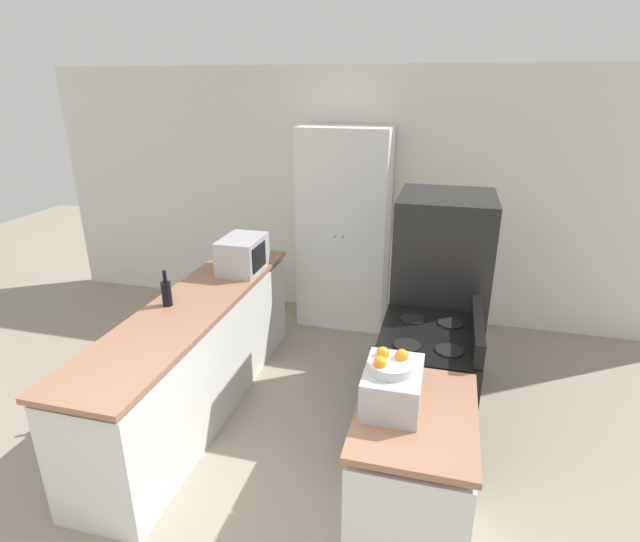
{
  "coord_description": "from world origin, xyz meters",
  "views": [
    {
      "loc": [
        0.92,
        -1.62,
        2.44
      ],
      "look_at": [
        0.0,
        1.92,
        1.05
      ],
      "focal_mm": 28.0,
      "sensor_mm": 36.0,
      "label": 1
    }
  ],
  "objects_px": {
    "toaster_oven": "(392,387)",
    "fruit_bowl": "(390,364)",
    "pantry_cabinet": "(344,229)",
    "refrigerator": "(439,296)",
    "microwave": "(243,254)",
    "wine_bottle": "(167,293)",
    "stove": "(425,392)"
  },
  "relations": [
    {
      "from": "pantry_cabinet",
      "to": "refrigerator",
      "type": "distance_m",
      "value": 1.46
    },
    {
      "from": "pantry_cabinet",
      "to": "fruit_bowl",
      "type": "distance_m",
      "value": 2.8
    },
    {
      "from": "microwave",
      "to": "wine_bottle",
      "type": "distance_m",
      "value": 0.86
    },
    {
      "from": "fruit_bowl",
      "to": "pantry_cabinet",
      "type": "bearing_deg",
      "value": 106.64
    },
    {
      "from": "stove",
      "to": "refrigerator",
      "type": "relative_size",
      "value": 0.64
    },
    {
      "from": "pantry_cabinet",
      "to": "toaster_oven",
      "type": "relative_size",
      "value": 5.29
    },
    {
      "from": "stove",
      "to": "refrigerator",
      "type": "distance_m",
      "value": 0.9
    },
    {
      "from": "wine_bottle",
      "to": "toaster_oven",
      "type": "height_order",
      "value": "wine_bottle"
    },
    {
      "from": "wine_bottle",
      "to": "fruit_bowl",
      "type": "xyz_separation_m",
      "value": [
        1.73,
        -0.8,
        0.14
      ]
    },
    {
      "from": "refrigerator",
      "to": "microwave",
      "type": "distance_m",
      "value": 1.69
    },
    {
      "from": "refrigerator",
      "to": "microwave",
      "type": "height_order",
      "value": "refrigerator"
    },
    {
      "from": "stove",
      "to": "toaster_oven",
      "type": "bearing_deg",
      "value": -100.49
    },
    {
      "from": "pantry_cabinet",
      "to": "toaster_oven",
      "type": "distance_m",
      "value": 2.79
    },
    {
      "from": "pantry_cabinet",
      "to": "refrigerator",
      "type": "relative_size",
      "value": 1.24
    },
    {
      "from": "microwave",
      "to": "pantry_cabinet",
      "type": "bearing_deg",
      "value": 57.4
    },
    {
      "from": "microwave",
      "to": "wine_bottle",
      "type": "bearing_deg",
      "value": -107.05
    },
    {
      "from": "stove",
      "to": "toaster_oven",
      "type": "xyz_separation_m",
      "value": [
        -0.15,
        -0.81,
        0.54
      ]
    },
    {
      "from": "toaster_oven",
      "to": "fruit_bowl",
      "type": "distance_m",
      "value": 0.14
    },
    {
      "from": "toaster_oven",
      "to": "fruit_bowl",
      "type": "height_order",
      "value": "fruit_bowl"
    },
    {
      "from": "refrigerator",
      "to": "wine_bottle",
      "type": "bearing_deg",
      "value": -156.55
    },
    {
      "from": "toaster_oven",
      "to": "fruit_bowl",
      "type": "xyz_separation_m",
      "value": [
        -0.02,
        -0.01,
        0.14
      ]
    },
    {
      "from": "refrigerator",
      "to": "toaster_oven",
      "type": "bearing_deg",
      "value": -96.5
    },
    {
      "from": "pantry_cabinet",
      "to": "microwave",
      "type": "xyz_separation_m",
      "value": [
        -0.67,
        -1.05,
        0.02
      ]
    },
    {
      "from": "pantry_cabinet",
      "to": "fruit_bowl",
      "type": "relative_size",
      "value": 9.3
    },
    {
      "from": "microwave",
      "to": "stove",
      "type": "bearing_deg",
      "value": -26.01
    },
    {
      "from": "pantry_cabinet",
      "to": "refrigerator",
      "type": "height_order",
      "value": "pantry_cabinet"
    },
    {
      "from": "wine_bottle",
      "to": "pantry_cabinet",
      "type": "bearing_deg",
      "value": 63.73
    },
    {
      "from": "microwave",
      "to": "wine_bottle",
      "type": "xyz_separation_m",
      "value": [
        -0.25,
        -0.82,
        -0.05
      ]
    },
    {
      "from": "pantry_cabinet",
      "to": "stove",
      "type": "height_order",
      "value": "pantry_cabinet"
    },
    {
      "from": "microwave",
      "to": "toaster_oven",
      "type": "relative_size",
      "value": 1.21
    },
    {
      "from": "refrigerator",
      "to": "toaster_oven",
      "type": "relative_size",
      "value": 4.27
    },
    {
      "from": "refrigerator",
      "to": "fruit_bowl",
      "type": "relative_size",
      "value": 7.52
    }
  ]
}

